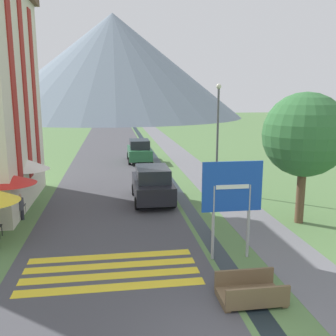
{
  "coord_description": "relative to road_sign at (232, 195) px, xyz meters",
  "views": [
    {
      "loc": [
        -2.32,
        -7.02,
        5.45
      ],
      "look_at": [
        0.19,
        10.0,
        2.03
      ],
      "focal_mm": 40.0,
      "sensor_mm": 36.0,
      "label": 1
    }
  ],
  "objects": [
    {
      "name": "footbridge",
      "position": [
        -0.27,
        -2.65,
        -1.98
      ],
      "size": [
        1.7,
        1.1,
        0.65
      ],
      "color": "brown",
      "rests_on": "ground_plane"
    },
    {
      "name": "road",
      "position": [
        -3.97,
        25.64,
        -2.2
      ],
      "size": [
        6.4,
        60.0,
        0.01
      ],
      "color": "#424247",
      "rests_on": "ground_plane"
    },
    {
      "name": "mountain_distant",
      "position": [
        -3.21,
        80.51,
        9.65
      ],
      "size": [
        60.14,
        60.14,
        23.71
      ],
      "color": "slate",
      "rests_on": "ground_plane"
    },
    {
      "name": "streetlamp",
      "position": [
        1.88,
        8.47,
        1.28
      ],
      "size": [
        0.28,
        0.28,
        5.99
      ],
      "color": "#515156",
      "rests_on": "ground_plane"
    },
    {
      "name": "cafe_umbrella_rear_white",
      "position": [
        -8.05,
        7.13,
        -0.08
      ],
      "size": [
        2.32,
        2.32,
        2.4
      ],
      "color": "#B7B2A8",
      "rests_on": "ground_plane"
    },
    {
      "name": "parked_car_near",
      "position": [
        -1.87,
        7.15,
        -1.3
      ],
      "size": [
        1.97,
        4.24,
        1.82
      ],
      "color": "black",
      "rests_on": "ground_plane"
    },
    {
      "name": "drainage_channel",
      "position": [
        -0.27,
        25.64,
        -2.21
      ],
      "size": [
        0.6,
        60.0,
        0.0
      ],
      "color": "black",
      "rests_on": "ground_plane"
    },
    {
      "name": "cafe_chair_far_right",
      "position": [
        -8.09,
        5.78,
        -1.69
      ],
      "size": [
        0.4,
        0.4,
        0.85
      ],
      "rotation": [
        0.0,
        0.0,
        0.06
      ],
      "color": "#232328",
      "rests_on": "ground_plane"
    },
    {
      "name": "parked_car_far",
      "position": [
        -1.72,
        18.67,
        -1.3
      ],
      "size": [
        1.9,
        4.02,
        1.82
      ],
      "color": "#28663D",
      "rests_on": "ground_plane"
    },
    {
      "name": "ground_plane",
      "position": [
        -1.47,
        15.64,
        -2.21
      ],
      "size": [
        160.0,
        160.0,
        0.0
      ],
      "primitive_type": "plane",
      "color": "#517542"
    },
    {
      "name": "tree_by_path",
      "position": [
        4.04,
        3.02,
        1.57
      ],
      "size": [
        3.49,
        3.49,
        5.54
      ],
      "color": "brown",
      "rests_on": "ground_plane"
    },
    {
      "name": "cafe_chair_middle",
      "position": [
        -8.13,
        4.01,
        -1.69
      ],
      "size": [
        0.4,
        0.4,
        0.85
      ],
      "rotation": [
        0.0,
        0.0,
        0.13
      ],
      "color": "#232328",
      "rests_on": "ground_plane"
    },
    {
      "name": "crosswalk_marking",
      "position": [
        -3.97,
        -0.38,
        -2.2
      ],
      "size": [
        5.44,
        2.54,
        0.01
      ],
      "color": "yellow",
      "rests_on": "ground_plane"
    },
    {
      "name": "cafe_umbrella_middle_red",
      "position": [
        -8.11,
        4.45,
        -0.21
      ],
      "size": [
        2.22,
        2.22,
        2.2
      ],
      "color": "#B7B2A8",
      "rests_on": "ground_plane"
    },
    {
      "name": "footpath",
      "position": [
        2.13,
        25.64,
        -2.2
      ],
      "size": [
        2.2,
        60.0,
        0.01
      ],
      "color": "slate",
      "rests_on": "ground_plane"
    },
    {
      "name": "person_seated_near",
      "position": [
        -7.93,
        5.09,
        -1.55
      ],
      "size": [
        0.32,
        0.32,
        1.19
      ],
      "color": "#282833",
      "rests_on": "ground_plane"
    },
    {
      "name": "road_sign",
      "position": [
        0.0,
        0.0,
        0.0
      ],
      "size": [
        2.02,
        0.11,
        3.32
      ],
      "color": "#9E9EA3",
      "rests_on": "ground_plane"
    }
  ]
}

